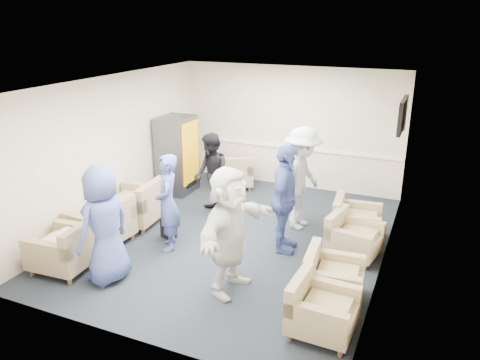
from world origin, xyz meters
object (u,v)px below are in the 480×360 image
at_px(person_back_right, 302,178).
at_px(armchair_right_midnear, 330,279).
at_px(person_front_right, 229,231).
at_px(armchair_left_near, 67,250).
at_px(person_mid_left, 168,203).
at_px(person_mid_right, 284,199).
at_px(armchair_corner, 234,174).
at_px(armchair_left_mid, 103,225).
at_px(armchair_right_far, 354,222).
at_px(person_back_left, 211,175).
at_px(vending_machine, 177,155).
at_px(person_front_left, 104,225).
at_px(armchair_right_midfar, 351,238).
at_px(armchair_left_far, 137,206).
at_px(armchair_right_near, 319,311).

bearing_deg(person_back_right, armchair_right_midnear, -146.27).
xyz_separation_m(armchair_right_midnear, person_front_right, (-1.35, -0.35, 0.62)).
distance_m(armchair_left_near, person_front_right, 2.61).
height_order(armchair_left_near, person_mid_left, person_mid_left).
bearing_deg(person_mid_right, armchair_corner, 31.20).
bearing_deg(armchair_left_mid, person_mid_right, 113.34).
distance_m(armchair_right_far, person_back_left, 2.78).
bearing_deg(armchair_right_midnear, vending_machine, 50.67).
xyz_separation_m(armchair_left_mid, person_front_left, (0.80, -0.89, 0.53)).
height_order(person_back_right, person_mid_right, person_back_right).
bearing_deg(person_back_right, armchair_right_midfar, -117.79).
bearing_deg(person_front_right, vending_machine, 47.49).
bearing_deg(armchair_left_far, armchair_right_midfar, 90.50).
bearing_deg(armchair_left_far, armchair_corner, 157.01).
distance_m(person_mid_left, person_back_right, 2.45).
bearing_deg(person_back_right, person_back_left, 102.78).
bearing_deg(armchair_right_midnear, armchair_right_midfar, -5.82).
height_order(armchair_right_midfar, person_back_right, person_back_right).
xyz_separation_m(armchair_right_near, person_mid_left, (-2.86, 1.20, 0.51)).
relative_size(armchair_right_midfar, vending_machine, 0.53).
xyz_separation_m(armchair_right_midfar, vending_machine, (-4.08, 1.46, 0.54)).
relative_size(armchair_right_midfar, person_mid_right, 0.49).
distance_m(armchair_right_midfar, vending_machine, 4.37).
relative_size(person_mid_right, person_front_right, 0.99).
bearing_deg(person_front_right, person_front_left, 112.01).
height_order(armchair_right_midnear, armchair_corner, armchair_corner).
bearing_deg(armchair_left_far, armchair_right_far, 99.71).
height_order(armchair_right_near, armchair_right_midnear, armchair_right_near).
xyz_separation_m(armchair_corner, person_front_left, (-0.08, -4.34, 0.55)).
relative_size(person_mid_left, person_back_left, 1.00).
bearing_deg(person_back_right, person_mid_left, 140.69).
height_order(armchair_right_midfar, person_back_left, person_back_left).
distance_m(armchair_left_far, armchair_right_far, 3.93).
distance_m(armchair_right_near, person_back_right, 3.14).
bearing_deg(armchair_right_midfar, person_back_left, 88.18).
distance_m(person_front_left, person_back_left, 2.76).
height_order(armchair_left_near, armchair_right_near, armchair_left_near).
height_order(armchair_left_near, armchair_left_mid, armchair_left_mid).
relative_size(armchair_left_near, armchair_left_mid, 0.96).
height_order(person_mid_left, person_back_right, person_back_right).
distance_m(armchair_left_mid, armchair_right_far, 4.29).
height_order(person_mid_left, person_back_left, person_back_left).
height_order(armchair_left_near, person_mid_right, person_mid_right).
xyz_separation_m(armchair_left_mid, person_mid_right, (2.86, 1.02, 0.56)).
bearing_deg(armchair_left_near, vending_machine, 179.67).
relative_size(armchair_corner, person_front_left, 0.62).
bearing_deg(person_mid_left, person_front_right, 33.38).
height_order(armchair_corner, vending_machine, vending_machine).
xyz_separation_m(armchair_left_near, armchair_right_midnear, (3.85, 0.84, -0.03)).
distance_m(armchair_left_far, armchair_right_midnear, 3.98).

